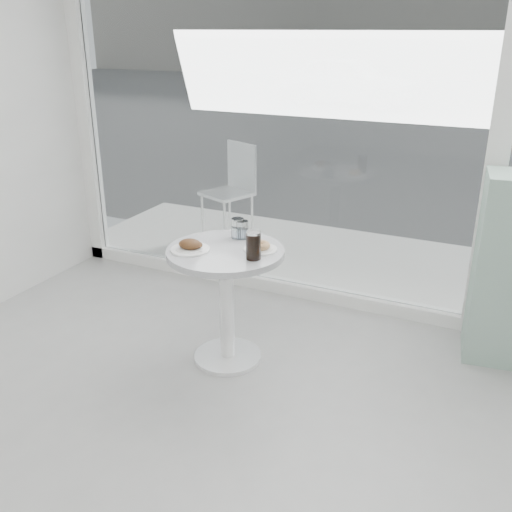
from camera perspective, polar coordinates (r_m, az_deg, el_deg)
The scene contains 11 objects.
storefront at distance 4.06m, azimuth 11.92°, elevation 17.09°, with size 5.00×0.14×3.00m.
main_table at distance 3.55m, azimuth -3.01°, elevation -2.63°, with size 0.72×0.72×0.77m.
patio_deck at distance 5.24m, azimuth 11.85°, elevation -0.97°, with size 5.60×1.60×0.05m, color white.
street at distance 17.09m, azimuth 22.22°, elevation 13.56°, with size 40.00×24.00×0.00m, color #3E3E3E.
patio_chair at distance 5.60m, azimuth -2.33°, elevation 7.07°, with size 0.54×0.54×0.95m.
car_white at distance 16.61m, azimuth 9.24°, elevation 16.95°, with size 1.57×3.89×1.33m, color silver.
plate_fritter at distance 3.45m, azimuth -6.54°, elevation 0.98°, with size 0.24×0.24×0.07m.
plate_donut at distance 3.43m, azimuth 0.44°, elevation 0.89°, with size 0.20×0.20×0.05m.
water_tumbler_a at distance 3.63m, azimuth -1.86°, elevation 2.68°, with size 0.08×0.08×0.13m.
water_tumbler_b at distance 3.62m, azimuth -1.35°, elevation 2.54°, with size 0.07×0.07×0.12m.
cola_glass at distance 3.28m, azimuth -0.26°, elevation 1.00°, with size 0.09×0.09×0.17m.
Camera 1 is at (1.04, -0.93, 2.02)m, focal length 40.00 mm.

